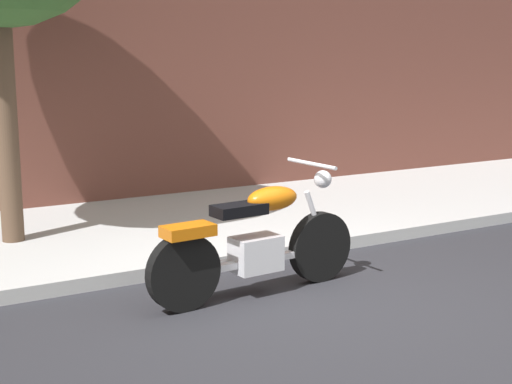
% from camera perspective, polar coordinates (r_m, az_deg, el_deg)
% --- Properties ---
extents(ground_plane, '(60.00, 60.00, 0.00)m').
position_cam_1_polar(ground_plane, '(6.71, 4.52, -8.38)').
color(ground_plane, '#28282D').
extents(sidewalk, '(25.46, 3.38, 0.14)m').
position_cam_1_polar(sidewalk, '(9.19, -6.08, -2.67)').
color(sidewalk, '#B0B0B0').
rests_on(sidewalk, ground).
extents(motorcycle, '(2.17, 0.70, 1.17)m').
position_cam_1_polar(motorcycle, '(6.75, -0.03, -3.93)').
color(motorcycle, black).
rests_on(motorcycle, ground).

